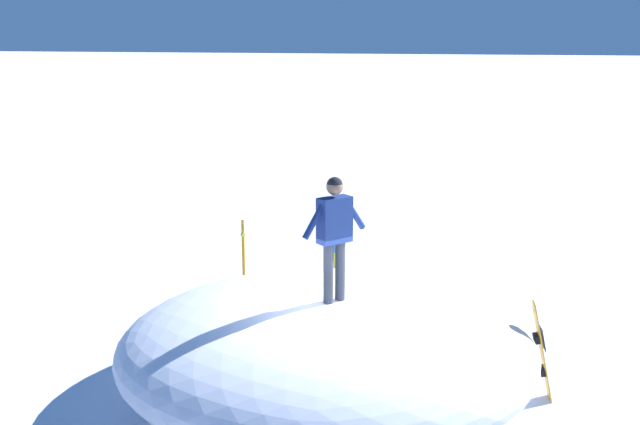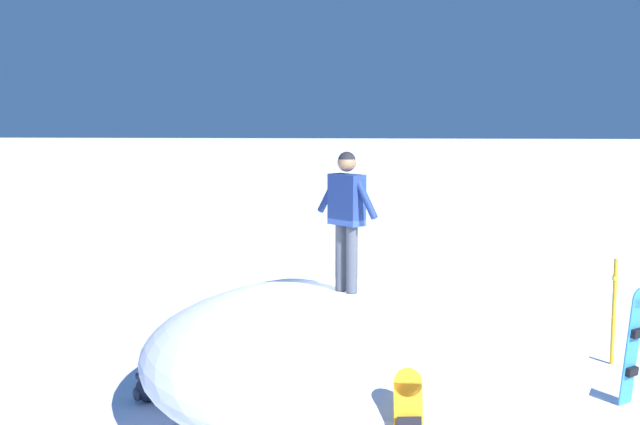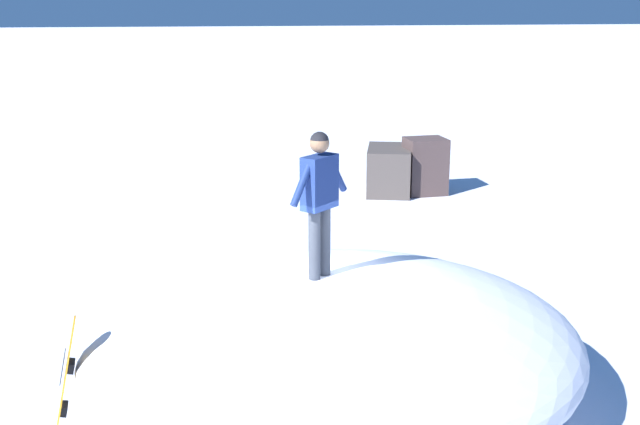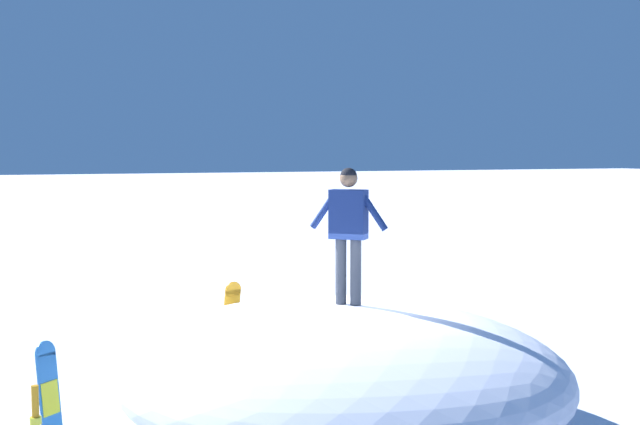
# 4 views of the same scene
# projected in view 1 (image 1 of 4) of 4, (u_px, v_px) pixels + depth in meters

# --- Properties ---
(ground) EXTENTS (240.00, 240.00, 0.00)m
(ground) POSITION_uv_depth(u_px,v_px,m) (356.00, 402.00, 11.10)
(ground) COLOR white
(snow_mound) EXTENTS (6.53, 6.16, 1.59)m
(snow_mound) POSITION_uv_depth(u_px,v_px,m) (326.00, 348.00, 10.99)
(snow_mound) COLOR white
(snow_mound) RESTS_ON ground
(snowboarder_standing) EXTENTS (0.79, 0.80, 1.74)m
(snowboarder_standing) POSITION_uv_depth(u_px,v_px,m) (335.00, 227.00, 10.35)
(snowboarder_standing) COLOR #333842
(snowboarder_standing) RESTS_ON snow_mound
(snowboard_primary_upright) EXTENTS (0.38, 0.30, 1.52)m
(snowboard_primary_upright) POSITION_uv_depth(u_px,v_px,m) (541.00, 349.00, 10.99)
(snowboard_primary_upright) COLOR orange
(snowboard_primary_upright) RESTS_ON ground
(snowboard_secondary_upright) EXTENTS (0.30, 0.31, 1.58)m
(snowboard_secondary_upright) POSITION_uv_depth(u_px,v_px,m) (332.00, 269.00, 14.41)
(snowboard_secondary_upright) COLOR #2672BF
(snowboard_secondary_upright) RESTS_ON ground
(trail_marker_pole) EXTENTS (0.10, 0.10, 1.63)m
(trail_marker_pole) POSITION_uv_depth(u_px,v_px,m) (244.00, 258.00, 14.94)
(trail_marker_pole) COLOR orange
(trail_marker_pole) RESTS_ON ground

